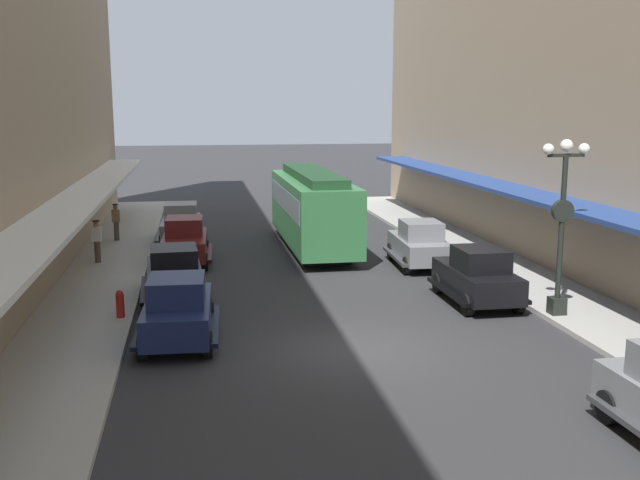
# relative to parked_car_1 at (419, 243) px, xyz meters

# --- Properties ---
(ground_plane) EXTENTS (200.00, 200.00, 0.00)m
(ground_plane) POSITION_rel_parked_car_1_xyz_m (-4.52, -9.28, -0.94)
(ground_plane) COLOR #2D2D30
(sidewalk_left) EXTENTS (3.00, 60.00, 0.15)m
(sidewalk_left) POSITION_rel_parked_car_1_xyz_m (-12.02, -9.28, -0.87)
(sidewalk_left) COLOR #A8A59E
(sidewalk_left) RESTS_ON ground
(sidewalk_right) EXTENTS (3.00, 60.00, 0.15)m
(sidewalk_right) POSITION_rel_parked_car_1_xyz_m (2.98, -9.28, -0.87)
(sidewalk_right) COLOR #A8A59E
(sidewalk_right) RESTS_ON ground
(parked_car_1) EXTENTS (2.31, 4.32, 1.84)m
(parked_car_1) POSITION_rel_parked_car_1_xyz_m (0.00, 0.00, 0.00)
(parked_car_1) COLOR slate
(parked_car_1) RESTS_ON ground
(parked_car_2) EXTENTS (2.31, 4.32, 1.84)m
(parked_car_2) POSITION_rel_parked_car_1_xyz_m (-9.35, -3.70, 0.00)
(parked_car_2) COLOR black
(parked_car_2) RESTS_ON ground
(parked_car_3) EXTENTS (2.16, 4.27, 1.84)m
(parked_car_3) POSITION_rel_parked_car_1_xyz_m (0.19, -5.52, 0.00)
(parked_car_3) COLOR black
(parked_car_3) RESTS_ON ground
(parked_car_4) EXTENTS (2.20, 4.28, 1.84)m
(parked_car_4) POSITION_rel_parked_car_1_xyz_m (-9.29, 6.48, 0.00)
(parked_car_4) COLOR slate
(parked_car_4) RESTS_ON ground
(parked_car_5) EXTENTS (2.26, 4.30, 1.84)m
(parked_car_5) POSITION_rel_parked_car_1_xyz_m (-9.09, 2.10, 0.00)
(parked_car_5) COLOR #591919
(parked_car_5) RESTS_ON ground
(parked_car_6) EXTENTS (2.29, 4.31, 1.84)m
(parked_car_6) POSITION_rel_parked_car_1_xyz_m (-9.15, -7.90, 0.00)
(parked_car_6) COLOR #19234C
(parked_car_6) RESTS_ON ground
(streetcar) EXTENTS (2.59, 9.62, 3.46)m
(streetcar) POSITION_rel_parked_car_1_xyz_m (-3.55, 4.19, 0.96)
(streetcar) COLOR #33723F
(streetcar) RESTS_ON ground
(lamp_post_with_clock) EXTENTS (1.42, 0.44, 5.16)m
(lamp_post_with_clock) POSITION_rel_parked_car_1_xyz_m (1.88, -7.58, 2.04)
(lamp_post_with_clock) COLOR black
(lamp_post_with_clock) RESTS_ON sidewalk_right
(fire_hydrant) EXTENTS (0.24, 0.24, 0.82)m
(fire_hydrant) POSITION_rel_parked_car_1_xyz_m (-10.87, -5.74, -0.38)
(fire_hydrant) COLOR #B21E19
(fire_hydrant) RESTS_ON sidewalk_left
(pedestrian_0) EXTENTS (0.36, 0.28, 1.67)m
(pedestrian_0) POSITION_rel_parked_car_1_xyz_m (-12.48, 2.21, 0.07)
(pedestrian_0) COLOR #4C4238
(pedestrian_0) RESTS_ON sidewalk_left
(pedestrian_1) EXTENTS (0.36, 0.28, 1.67)m
(pedestrian_1) POSITION_rel_parked_car_1_xyz_m (-12.23, 7.05, 0.07)
(pedestrian_1) COLOR #4C4238
(pedestrian_1) RESTS_ON sidewalk_left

